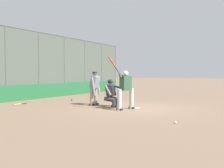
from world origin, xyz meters
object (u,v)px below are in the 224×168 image
(batter_at_plate, at_px, (125,88))
(baseball_loose, at_px, (175,122))
(spare_bat_by_padding, at_px, (72,100))
(umpire_home, at_px, (95,87))
(spare_bat_near_backstop, at_px, (107,94))
(spare_bat_third_base_side, at_px, (18,104))
(catcher_behind_plate, at_px, (112,92))

(batter_at_plate, distance_m, baseball_loose, 3.51)
(spare_bat_by_padding, bearing_deg, umpire_home, 22.57)
(spare_bat_near_backstop, relative_size, spare_bat_third_base_side, 0.90)
(batter_at_plate, height_order, catcher_behind_plate, batter_at_plate)
(umpire_home, bearing_deg, spare_bat_by_padding, -122.22)
(umpire_home, height_order, spare_bat_third_base_side, umpire_home)
(umpire_home, relative_size, spare_bat_third_base_side, 1.86)
(batter_at_plate, relative_size, spare_bat_by_padding, 3.44)
(batter_at_plate, relative_size, umpire_home, 1.38)
(umpire_home, relative_size, spare_bat_near_backstop, 2.08)
(spare_bat_near_backstop, distance_m, baseball_loose, 11.58)
(baseball_loose, bearing_deg, batter_at_plate, -125.84)
(batter_at_plate, bearing_deg, catcher_behind_plate, -104.25)
(catcher_behind_plate, relative_size, spare_bat_third_base_side, 1.44)
(catcher_behind_plate, height_order, spare_bat_by_padding, catcher_behind_plate)
(umpire_home, bearing_deg, catcher_behind_plate, 83.55)
(catcher_behind_plate, bearing_deg, spare_bat_near_backstop, -155.45)
(catcher_behind_plate, xyz_separation_m, baseball_loose, (2.59, 3.77, -0.62))
(spare_bat_near_backstop, bearing_deg, batter_at_plate, -159.02)
(batter_at_plate, relative_size, spare_bat_near_backstop, 2.86)
(umpire_home, distance_m, baseball_loose, 5.49)
(batter_at_plate, distance_m, spare_bat_third_base_side, 5.43)
(spare_bat_by_padding, distance_m, spare_bat_third_base_side, 3.14)
(spare_bat_near_backstop, height_order, spare_bat_by_padding, same)
(umpire_home, xyz_separation_m, spare_bat_near_backstop, (-6.01, -2.99, -0.84))
(spare_bat_by_padding, relative_size, baseball_loose, 8.78)
(catcher_behind_plate, relative_size, baseball_loose, 17.01)
(umpire_home, xyz_separation_m, baseball_loose, (2.61, 4.75, -0.83))
(baseball_loose, bearing_deg, spare_bat_third_base_side, -95.61)
(spare_bat_near_backstop, distance_m, spare_bat_third_base_side, 7.84)
(catcher_behind_plate, bearing_deg, spare_bat_by_padding, -118.63)
(spare_bat_by_padding, height_order, baseball_loose, baseball_loose)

